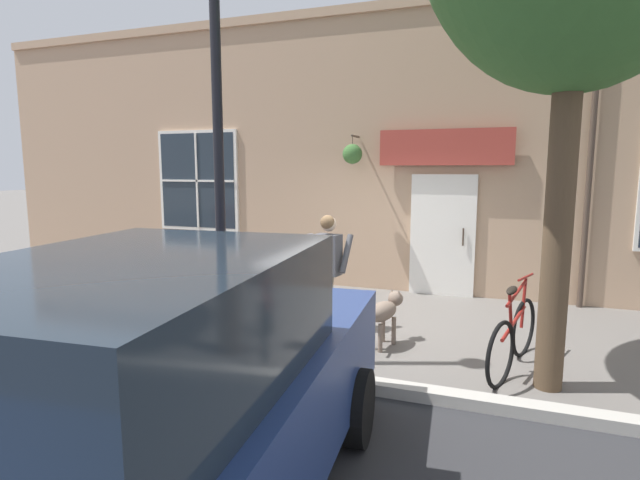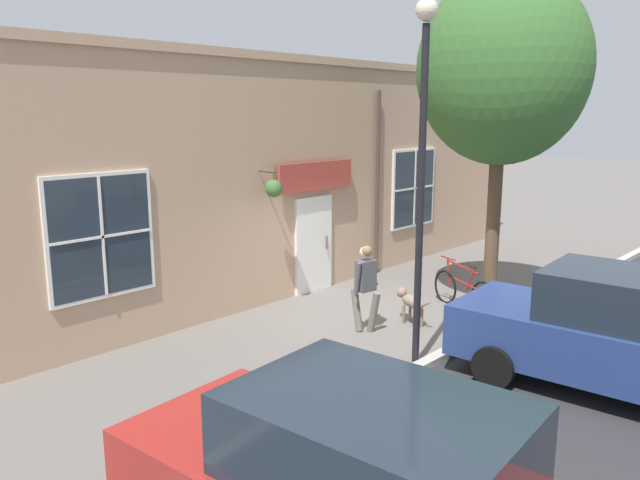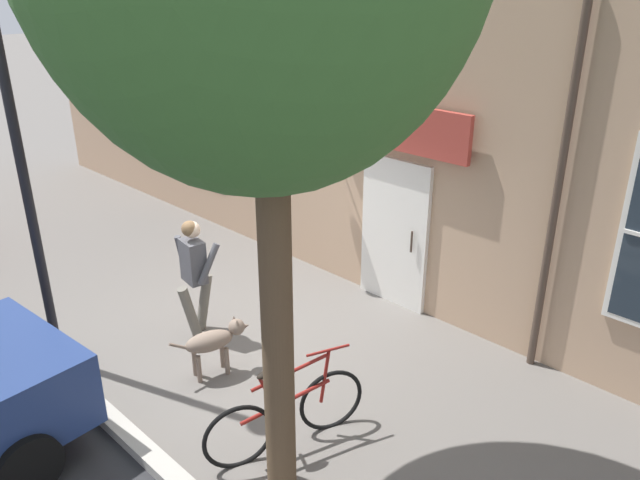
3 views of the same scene
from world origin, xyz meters
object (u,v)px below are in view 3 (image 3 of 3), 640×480
street_lamp (2,66)px  pedestrian_walking (194,268)px  dog_on_leash (214,340)px  leaning_bicycle (287,414)px

street_lamp → pedestrian_walking: bearing=155.8°
pedestrian_walking → dog_on_leash: pedestrian_walking is taller
dog_on_leash → leaning_bicycle: (0.24, 1.49, -0.06)m
pedestrian_walking → street_lamp: 3.08m
pedestrian_walking → street_lamp: size_ratio=0.29×
dog_on_leash → street_lamp: (1.19, -1.58, 3.05)m
dog_on_leash → street_lamp: size_ratio=0.17×
pedestrian_walking → dog_on_leash: (0.38, 0.88, -0.49)m
dog_on_leash → street_lamp: bearing=-53.2°
street_lamp → leaning_bicycle: bearing=107.0°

